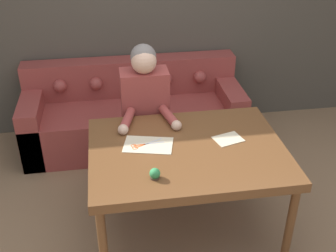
{
  "coord_description": "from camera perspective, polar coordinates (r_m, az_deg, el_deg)",
  "views": [
    {
      "loc": [
        -0.47,
        -2.36,
        2.4
      ],
      "look_at": [
        -0.07,
        0.23,
        0.85
      ],
      "focal_mm": 45.0,
      "sensor_mm": 36.0,
      "label": 1
    }
  ],
  "objects": [
    {
      "name": "ground_plane",
      "position": [
        3.4,
        1.77,
        -14.26
      ],
      "size": [
        16.0,
        16.0,
        0.0
      ],
      "primitive_type": "plane",
      "color": "#846647"
    },
    {
      "name": "person",
      "position": [
        3.56,
        -3.07,
        1.15
      ],
      "size": [
        0.48,
        0.58,
        1.29
      ],
      "color": "#33281E",
      "rests_on": "ground_plane"
    },
    {
      "name": "pin_cushion",
      "position": [
        2.68,
        -1.79,
        -6.5
      ],
      "size": [
        0.07,
        0.07,
        0.07
      ],
      "color": "#4C3828",
      "rests_on": "dining_table"
    },
    {
      "name": "couch",
      "position": [
        4.32,
        -4.67,
        1.5
      ],
      "size": [
        2.16,
        0.79,
        0.82
      ],
      "color": "brown",
      "rests_on": "ground_plane"
    },
    {
      "name": "pattern_paper_main",
      "position": [
        3.02,
        -2.69,
        -2.56
      ],
      "size": [
        0.39,
        0.3,
        0.0
      ],
      "color": "beige",
      "rests_on": "dining_table"
    },
    {
      "name": "scissors",
      "position": [
        3.01,
        -3.58,
        -2.62
      ],
      "size": [
        0.24,
        0.12,
        0.01
      ],
      "color": "silver",
      "rests_on": "dining_table"
    },
    {
      "name": "pattern_paper_offcut",
      "position": [
        3.11,
        8.16,
        -1.75
      ],
      "size": [
        0.23,
        0.2,
        0.0
      ],
      "color": "beige",
      "rests_on": "dining_table"
    },
    {
      "name": "wall_back",
      "position": [
        4.34,
        -2.43,
        15.92
      ],
      "size": [
        8.0,
        0.06,
        2.6
      ],
      "color": "#474238",
      "rests_on": "ground_plane"
    },
    {
      "name": "dining_table",
      "position": [
        3.02,
        2.62,
        -4.06
      ],
      "size": [
        1.39,
        1.04,
        0.75
      ],
      "color": "brown",
      "rests_on": "ground_plane"
    }
  ]
}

